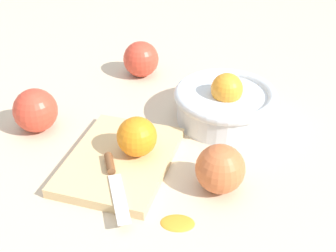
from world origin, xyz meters
The scene contains 9 objects.
ground_plane centered at (0.00, 0.00, 0.00)m, with size 2.40×2.40×0.00m, color beige.
bowl centered at (-0.13, 0.11, 0.04)m, with size 0.20×0.20×0.10m.
cutting_board centered at (0.08, 0.00, 0.01)m, with size 0.23×0.17×0.02m, color #DBB77F.
orange_on_board centered at (0.06, 0.02, 0.05)m, with size 0.07×0.07×0.07m, color orange.
knife centered at (0.14, 0.03, 0.02)m, with size 0.13×0.11×0.01m.
apple_back_right centered at (0.06, 0.18, 0.04)m, with size 0.08×0.08×0.08m, color #CC6638.
apple_front_left centered at (-0.22, -0.13, 0.04)m, with size 0.08×0.08×0.08m, color #D6422D.
apple_front_right centered at (0.06, -0.20, 0.04)m, with size 0.08×0.08×0.08m, color #D6422D.
citrus_peel centered at (0.16, 0.15, 0.00)m, with size 0.05×0.04×0.01m, color orange.
Camera 1 is at (0.60, 0.34, 0.50)m, focal length 48.50 mm.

